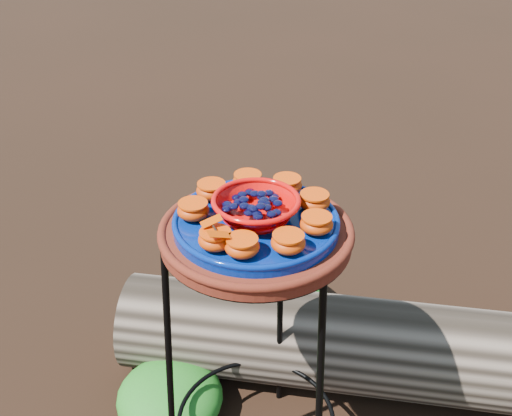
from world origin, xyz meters
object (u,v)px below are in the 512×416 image
(terracotta_saucer, at_px, (256,235))
(driftwood_log, at_px, (380,348))
(cobalt_plate, at_px, (256,224))
(red_bowl, at_px, (256,209))
(plant_stand, at_px, (256,361))

(terracotta_saucer, relative_size, driftwood_log, 0.26)
(cobalt_plate, relative_size, driftwood_log, 0.23)
(cobalt_plate, bearing_deg, red_bowl, 0.00)
(plant_stand, distance_m, red_bowl, 0.43)
(terracotta_saucer, bearing_deg, cobalt_plate, 0.00)
(terracotta_saucer, distance_m, red_bowl, 0.06)
(plant_stand, relative_size, terracotta_saucer, 1.73)
(terracotta_saucer, bearing_deg, driftwood_log, 53.95)
(cobalt_plate, relative_size, red_bowl, 2.00)
(plant_stand, distance_m, cobalt_plate, 0.39)
(cobalt_plate, xyz_separation_m, driftwood_log, (0.26, 0.36, -0.60))
(plant_stand, distance_m, terracotta_saucer, 0.37)
(terracotta_saucer, bearing_deg, plant_stand, 0.00)
(cobalt_plate, distance_m, red_bowl, 0.04)
(cobalt_plate, bearing_deg, driftwood_log, 53.95)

